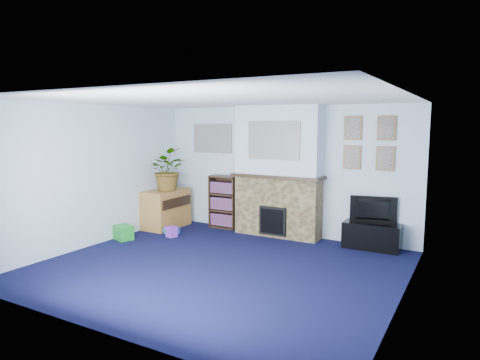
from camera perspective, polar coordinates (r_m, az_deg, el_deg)
The scene contains 26 objects.
floor at distance 6.35m, azimuth -2.81°, elevation -11.50°, with size 5.00×4.50×0.01m, color black.
ceiling at distance 6.02m, azimuth -2.95°, elevation 10.66°, with size 5.00×4.50×0.01m, color white.
wall_back at distance 8.05m, azimuth 5.70°, elevation 1.24°, with size 5.00×0.04×2.40m, color silver.
wall_front at distance 4.37m, azimuth -18.89°, elevation -4.30°, with size 5.00×0.04×2.40m, color silver.
wall_left at distance 7.69m, azimuth -18.84°, elevation 0.60°, with size 0.04×4.50×2.40m, color silver.
wall_right at distance 5.20m, azimuth 21.13°, elevation -2.57°, with size 0.04×4.50×2.40m, color silver.
chimney_breast at distance 7.87m, azimuth 5.10°, elevation 0.99°, with size 1.72×0.50×2.40m.
collage_main at distance 7.63m, azimuth 4.50°, elevation 5.29°, with size 1.00×0.03×0.68m, color gray.
collage_left at distance 8.73m, azimuth -3.69°, elevation 5.56°, with size 0.90×0.03×0.58m, color gray.
portrait_tl at distance 7.56m, azimuth 14.84°, elevation 6.72°, with size 0.30×0.03×0.40m, color brown.
portrait_tr at distance 7.44m, azimuth 18.97°, elevation 6.56°, with size 0.30×0.03×0.40m, color brown.
portrait_bl at distance 7.58m, azimuth 14.71°, elevation 2.94°, with size 0.30×0.03×0.40m, color brown.
portrait_br at distance 7.46m, azimuth 18.81°, elevation 2.72°, with size 0.30×0.03×0.40m, color brown.
tv_stand at distance 7.49m, azimuth 17.17°, elevation -7.10°, with size 0.92×0.39×0.44m, color black.
television at distance 7.42m, azimuth 17.33°, elevation -3.83°, with size 0.76×0.10×0.44m, color black.
bookshelf at distance 8.57m, azimuth -2.11°, elevation -3.07°, with size 0.58×0.28×1.05m.
sideboard at distance 8.75m, azimuth -9.85°, elevation -3.97°, with size 0.54×0.98×0.76m, color #A97636.
potted_plant at distance 8.56m, azimuth -9.92°, elevation 1.37°, with size 0.75×0.65×0.83m, color #26661E.
mantel_clock at distance 7.85m, azimuth 4.42°, elevation 1.25°, with size 0.10×0.06×0.14m, color gold.
mantel_candle at distance 7.72m, azimuth 6.62°, elevation 1.19°, with size 0.05×0.05×0.16m, color #B2BFC6.
mantel_teddy at distance 8.07m, azimuth 1.24°, elevation 1.40°, with size 0.12×0.12×0.12m, color gray.
mantel_can at distance 7.58m, azimuth 9.41°, elevation 0.88°, with size 0.06×0.06×0.12m, color purple.
green_crate at distance 8.02m, azimuth -15.28°, elevation -6.70°, with size 0.32×0.26×0.26m, color #198C26.
toy_ball at distance 8.14m, azimuth -9.55°, elevation -6.70°, with size 0.16×0.16×0.16m, color #198C26.
toy_block at distance 8.03m, azimuth -9.11°, elevation -6.74°, with size 0.16×0.16×0.20m, color purple.
toy_tube at distance 8.20m, azimuth -9.12°, elevation -6.73°, with size 0.14×0.14×0.31m, color blue.
Camera 1 is at (3.21, -5.08, 2.05)m, focal length 32.00 mm.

